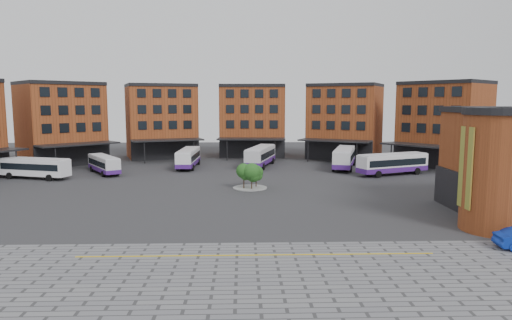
{
  "coord_description": "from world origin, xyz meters",
  "views": [
    {
      "loc": [
        1.04,
        -45.93,
        11.07
      ],
      "look_at": [
        2.7,
        9.45,
        4.0
      ],
      "focal_mm": 32.0,
      "sensor_mm": 36.0,
      "label": 1
    }
  ],
  "objects_px": {
    "tree_island": "(251,174)",
    "bus_e": "(344,157)",
    "bus_b": "(104,164)",
    "bus_d": "(261,156)",
    "bus_f": "(393,163)",
    "bus_a": "(35,167)",
    "bus_c": "(188,158)"
  },
  "relations": [
    {
      "from": "bus_a",
      "to": "bus_f",
      "type": "height_order",
      "value": "bus_f"
    },
    {
      "from": "bus_c",
      "to": "bus_e",
      "type": "xyz_separation_m",
      "value": [
        26.22,
        -1.73,
        0.15
      ]
    },
    {
      "from": "tree_island",
      "to": "bus_f",
      "type": "relative_size",
      "value": 0.37
    },
    {
      "from": "bus_b",
      "to": "bus_e",
      "type": "xyz_separation_m",
      "value": [
        38.6,
        4.41,
        0.36
      ]
    },
    {
      "from": "bus_c",
      "to": "bus_d",
      "type": "height_order",
      "value": "bus_d"
    },
    {
      "from": "bus_b",
      "to": "bus_f",
      "type": "bearing_deg",
      "value": -36.25
    },
    {
      "from": "bus_c",
      "to": "bus_f",
      "type": "distance_m",
      "value": 33.24
    },
    {
      "from": "tree_island",
      "to": "bus_e",
      "type": "bearing_deg",
      "value": 48.02
    },
    {
      "from": "bus_e",
      "to": "bus_f",
      "type": "relative_size",
      "value": 1.06
    },
    {
      "from": "bus_f",
      "to": "bus_a",
      "type": "bearing_deg",
      "value": -110.11
    },
    {
      "from": "bus_a",
      "to": "bus_d",
      "type": "distance_m",
      "value": 35.25
    },
    {
      "from": "bus_c",
      "to": "bus_a",
      "type": "bearing_deg",
      "value": -150.51
    },
    {
      "from": "bus_b",
      "to": "tree_island",
      "type": "bearing_deg",
      "value": -63.3
    },
    {
      "from": "tree_island",
      "to": "bus_c",
      "type": "height_order",
      "value": "tree_island"
    },
    {
      "from": "bus_d",
      "to": "bus_f",
      "type": "relative_size",
      "value": 1.05
    },
    {
      "from": "bus_a",
      "to": "bus_c",
      "type": "distance_m",
      "value": 23.53
    },
    {
      "from": "bus_a",
      "to": "bus_b",
      "type": "distance_m",
      "value": 9.72
    },
    {
      "from": "bus_a",
      "to": "bus_d",
      "type": "xyz_separation_m",
      "value": [
        33.22,
        11.79,
        0.06
      ]
    },
    {
      "from": "bus_f",
      "to": "bus_b",
      "type": "bearing_deg",
      "value": -115.65
    },
    {
      "from": "bus_a",
      "to": "bus_f",
      "type": "bearing_deg",
      "value": -70.8
    },
    {
      "from": "tree_island",
      "to": "bus_d",
      "type": "xyz_separation_m",
      "value": [
        2.05,
        20.53,
        -0.13
      ]
    },
    {
      "from": "tree_island",
      "to": "bus_c",
      "type": "distance_m",
      "value": 22.02
    },
    {
      "from": "bus_c",
      "to": "bus_e",
      "type": "relative_size",
      "value": 0.9
    },
    {
      "from": "bus_c",
      "to": "bus_f",
      "type": "xyz_separation_m",
      "value": [
        32.05,
        -8.84,
        0.07
      ]
    },
    {
      "from": "bus_b",
      "to": "bus_d",
      "type": "bearing_deg",
      "value": -16.53
    },
    {
      "from": "bus_c",
      "to": "bus_e",
      "type": "bearing_deg",
      "value": -1.46
    },
    {
      "from": "tree_island",
      "to": "bus_b",
      "type": "xyz_separation_m",
      "value": [
        -22.62,
        13.35,
        -0.47
      ]
    },
    {
      "from": "tree_island",
      "to": "bus_f",
      "type": "bearing_deg",
      "value": 26.02
    },
    {
      "from": "tree_island",
      "to": "bus_d",
      "type": "bearing_deg",
      "value": 84.31
    },
    {
      "from": "tree_island",
      "to": "bus_d",
      "type": "relative_size",
      "value": 0.36
    },
    {
      "from": "bus_f",
      "to": "bus_e",
      "type": "bearing_deg",
      "value": -162.88
    },
    {
      "from": "bus_c",
      "to": "bus_e",
      "type": "height_order",
      "value": "bus_e"
    }
  ]
}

